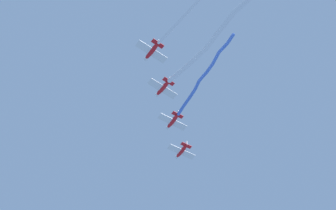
{
  "coord_description": "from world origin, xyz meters",
  "views": [
    {
      "loc": [
        39.68,
        -51.03,
        4.9
      ],
      "look_at": [
        6.02,
        -11.39,
        77.98
      ],
      "focal_mm": 45.03,
      "sensor_mm": 36.0,
      "label": 1
    }
  ],
  "objects": [
    {
      "name": "smoke_trail_right_wing",
      "position": [
        23.99,
        -18.55,
        76.94
      ],
      "size": [
        28.62,
        6.74,
        2.87
      ],
      "color": "white"
    },
    {
      "name": "airplane_left_wing",
      "position": [
        3.96,
        -7.43,
        77.87
      ],
      "size": [
        5.27,
        6.88,
        1.7
      ],
      "rotation": [
        0.0,
        0.0,
        2.83
      ],
      "color": "red"
    },
    {
      "name": "airplane_slot",
      "position": [
        11.76,
        -23.13,
        78.37
      ],
      "size": [
        5.25,
        6.9,
        1.7
      ],
      "rotation": [
        0.0,
        0.0,
        2.91
      ],
      "color": "red"
    },
    {
      "name": "airplane_right_wing",
      "position": [
        7.86,
        -15.29,
        78.12
      ],
      "size": [
        5.25,
        6.9,
        1.7
      ],
      "rotation": [
        0.0,
        0.0,
        2.92
      ],
      "color": "red"
    },
    {
      "name": "smoke_trail_left_wing",
      "position": [
        15.76,
        -11.11,
        80.05
      ],
      "size": [
        19.85,
        6.52,
        4.68
      ],
      "color": "#4C75DB"
    },
    {
      "name": "smoke_trail_slot",
      "position": [
        24.11,
        -24.86,
        78.83
      ],
      "size": [
        20.53,
        2.5,
        2.31
      ],
      "color": "white"
    },
    {
      "name": "airplane_lead",
      "position": [
        0.05,
        0.42,
        77.62
      ],
      "size": [
        5.27,
        6.87,
        1.7
      ],
      "rotation": [
        0.0,
        0.0,
        2.81
      ],
      "color": "red"
    }
  ]
}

